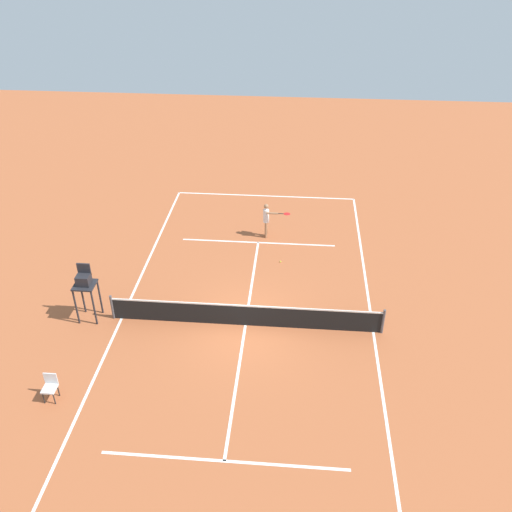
{
  "coord_description": "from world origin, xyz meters",
  "views": [
    {
      "loc": [
        -1.77,
        16.16,
        13.58
      ],
      "look_at": [
        -0.1,
        -3.7,
        0.8
      ],
      "focal_mm": 38.36,
      "sensor_mm": 36.0,
      "label": 1
    }
  ],
  "objects_px": {
    "player_serving": "(267,218)",
    "umpire_chair": "(85,284)",
    "courtside_chair_near": "(50,386)",
    "tennis_ball": "(280,262)"
  },
  "relations": [
    {
      "from": "umpire_chair",
      "to": "player_serving",
      "type": "bearing_deg",
      "value": -133.51
    },
    {
      "from": "tennis_ball",
      "to": "umpire_chair",
      "type": "xyz_separation_m",
      "value": [
        7.2,
        4.56,
        1.57
      ]
    },
    {
      "from": "player_serving",
      "to": "tennis_ball",
      "type": "height_order",
      "value": "player_serving"
    },
    {
      "from": "courtside_chair_near",
      "to": "tennis_ball",
      "type": "bearing_deg",
      "value": -129.01
    },
    {
      "from": "player_serving",
      "to": "umpire_chair",
      "type": "bearing_deg",
      "value": -43.88
    },
    {
      "from": "courtside_chair_near",
      "to": "player_serving",
      "type": "bearing_deg",
      "value": -119.93
    },
    {
      "from": "player_serving",
      "to": "umpire_chair",
      "type": "distance_m",
      "value": 9.36
    },
    {
      "from": "player_serving",
      "to": "tennis_ball",
      "type": "relative_size",
      "value": 25.91
    },
    {
      "from": "tennis_ball",
      "to": "umpire_chair",
      "type": "bearing_deg",
      "value": 32.35
    },
    {
      "from": "umpire_chair",
      "to": "courtside_chair_near",
      "type": "bearing_deg",
      "value": 91.99
    }
  ]
}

